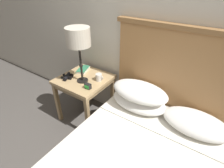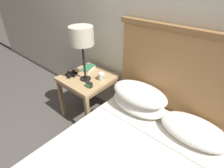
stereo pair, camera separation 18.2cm
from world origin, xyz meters
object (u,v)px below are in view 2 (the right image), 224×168
(table_lamp, at_px, (82,37))
(alarm_clock, at_px, (89,85))
(coffee_mug, at_px, (101,76))
(book_on_nightstand, at_px, (88,68))
(binoculars_pair, at_px, (71,74))
(nightstand, at_px, (88,82))

(table_lamp, bearing_deg, alarm_clock, -28.76)
(table_lamp, distance_m, coffee_mug, 0.51)
(book_on_nightstand, bearing_deg, table_lamp, -49.03)
(book_on_nightstand, xyz_separation_m, binoculars_pair, (-0.03, -0.25, 0.01))
(binoculars_pair, distance_m, alarm_clock, 0.36)
(book_on_nightstand, relative_size, coffee_mug, 2.26)
(nightstand, height_order, coffee_mug, coffee_mug)
(book_on_nightstand, xyz_separation_m, alarm_clock, (0.33, -0.28, 0.01))
(nightstand, relative_size, alarm_clock, 8.74)
(table_lamp, xyz_separation_m, alarm_clock, (0.16, -0.09, -0.48))
(nightstand, relative_size, table_lamp, 0.98)
(book_on_nightstand, height_order, binoculars_pair, binoculars_pair)
(nightstand, relative_size, binoculars_pair, 3.78)
(table_lamp, relative_size, binoculars_pair, 3.86)
(table_lamp, distance_m, alarm_clock, 0.52)
(table_lamp, height_order, coffee_mug, table_lamp)
(nightstand, height_order, alarm_clock, alarm_clock)
(nightstand, distance_m, alarm_clock, 0.27)
(coffee_mug, distance_m, alarm_clock, 0.21)
(table_lamp, height_order, binoculars_pair, table_lamp)
(table_lamp, relative_size, coffee_mug, 6.07)
(coffee_mug, height_order, alarm_clock, coffee_mug)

